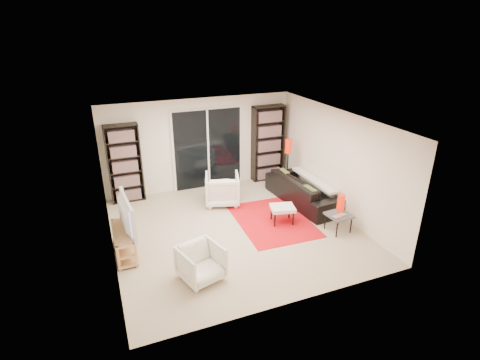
% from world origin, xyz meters
% --- Properties ---
extents(floor, '(5.00, 5.00, 0.00)m').
position_xyz_m(floor, '(0.00, 0.00, 0.00)').
color(floor, beige).
rests_on(floor, ground).
extents(wall_back, '(5.00, 0.02, 2.40)m').
position_xyz_m(wall_back, '(0.00, 2.50, 1.20)').
color(wall_back, white).
rests_on(wall_back, ground).
extents(wall_front, '(5.00, 0.02, 2.40)m').
position_xyz_m(wall_front, '(0.00, -2.50, 1.20)').
color(wall_front, white).
rests_on(wall_front, ground).
extents(wall_left, '(0.02, 5.00, 2.40)m').
position_xyz_m(wall_left, '(-2.50, 0.00, 1.20)').
color(wall_left, white).
rests_on(wall_left, ground).
extents(wall_right, '(0.02, 5.00, 2.40)m').
position_xyz_m(wall_right, '(2.50, 0.00, 1.20)').
color(wall_right, white).
rests_on(wall_right, ground).
extents(ceiling, '(5.00, 5.00, 0.02)m').
position_xyz_m(ceiling, '(0.00, 0.00, 2.40)').
color(ceiling, white).
rests_on(ceiling, wall_back).
extents(sliding_door, '(1.92, 0.08, 2.16)m').
position_xyz_m(sliding_door, '(0.20, 2.46, 1.05)').
color(sliding_door, white).
rests_on(sliding_door, ground).
extents(bookshelf_left, '(0.80, 0.30, 1.95)m').
position_xyz_m(bookshelf_left, '(-1.95, 2.33, 0.98)').
color(bookshelf_left, black).
rests_on(bookshelf_left, ground).
extents(bookshelf_right, '(0.90, 0.30, 2.10)m').
position_xyz_m(bookshelf_right, '(1.90, 2.33, 1.05)').
color(bookshelf_right, black).
rests_on(bookshelf_right, ground).
extents(tv_stand, '(0.36, 1.14, 0.50)m').
position_xyz_m(tv_stand, '(-2.29, -0.08, 0.26)').
color(tv_stand, '#E3BC76').
rests_on(tv_stand, floor).
extents(tv, '(0.24, 1.17, 0.67)m').
position_xyz_m(tv, '(-2.27, -0.08, 0.83)').
color(tv, black).
rests_on(tv, tv_stand).
extents(rug, '(1.63, 2.16, 0.01)m').
position_xyz_m(rug, '(0.94, 0.04, 0.01)').
color(rug, red).
rests_on(rug, floor).
extents(sofa, '(1.07, 2.32, 0.66)m').
position_xyz_m(sofa, '(2.07, 0.61, 0.33)').
color(sofa, black).
rests_on(sofa, floor).
extents(armchair_back, '(1.02, 1.03, 0.75)m').
position_xyz_m(armchair_back, '(0.19, 1.31, 0.38)').
color(armchair_back, white).
rests_on(armchair_back, floor).
extents(armchair_front, '(0.84, 0.86, 0.63)m').
position_xyz_m(armchair_front, '(-1.14, -1.36, 0.32)').
color(armchair_front, white).
rests_on(armchair_front, floor).
extents(ottoman, '(0.60, 0.53, 0.40)m').
position_xyz_m(ottoman, '(1.09, -0.12, 0.34)').
color(ottoman, white).
rests_on(ottoman, floor).
extents(side_table, '(0.52, 0.52, 0.40)m').
position_xyz_m(side_table, '(2.03, -0.89, 0.36)').
color(side_table, '#45454A').
rests_on(side_table, floor).
extents(laptop, '(0.35, 0.26, 0.02)m').
position_xyz_m(laptop, '(1.98, -1.01, 0.41)').
color(laptop, silver).
rests_on(laptop, side_table).
extents(table_lamp, '(0.16, 0.16, 0.37)m').
position_xyz_m(table_lamp, '(2.16, -0.74, 0.58)').
color(table_lamp, red).
rests_on(table_lamp, side_table).
extents(floor_lamp, '(0.20, 0.20, 1.35)m').
position_xyz_m(floor_lamp, '(2.12, 1.57, 1.03)').
color(floor_lamp, black).
rests_on(floor_lamp, floor).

